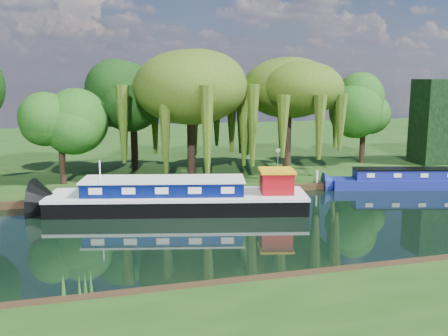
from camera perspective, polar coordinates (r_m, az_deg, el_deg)
name	(u,v)px	position (r m, az deg, el deg)	size (l,w,h in m)	color
ground	(332,220)	(31.49, 12.20, -5.87)	(120.00, 120.00, 0.00)	black
far_bank	(206,145)	(62.97, -2.06, 2.69)	(120.00, 52.00, 0.45)	#14360E
dutch_barge	(180,198)	(32.89, -5.04, -3.39)	(17.18, 7.48, 3.54)	black
narrowboat	(407,181)	(41.89, 20.16, -1.36)	(11.97, 4.88, 1.73)	navy
red_dinghy	(192,204)	(34.59, -3.71, -4.18)	(2.50, 3.49, 0.72)	maroon
willow_left	(191,89)	(41.63, -3.83, 9.05)	(8.35, 8.35, 10.01)	black
willow_right	(288,96)	(43.68, 7.34, 8.15)	(7.41, 7.41, 9.03)	black
tree_far_left	(60,121)	(40.28, -18.24, 5.08)	(4.40, 4.40, 7.09)	black
tree_far_mid	(133,101)	(44.98, -10.37, 7.54)	(5.42, 5.42, 8.88)	black
tree_far_right	(364,110)	(49.78, 15.71, 6.43)	(4.53, 4.53, 7.42)	black
conifer_hedge	(445,121)	(52.70, 23.94, 4.91)	(6.00, 3.00, 8.00)	black
lamppost	(278,155)	(40.53, 6.18, 1.44)	(0.36, 0.36, 2.56)	silver
mooring_posts	(275,179)	(38.51, 5.88, -1.25)	(19.16, 0.16, 1.00)	silver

